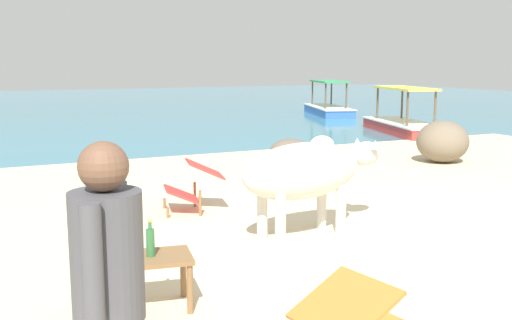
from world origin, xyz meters
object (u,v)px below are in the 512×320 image
boat_red (404,123)px  boat_blue (328,108)px  person_standing (109,291)px  low_bench_table (143,265)px  deck_chair_far (193,183)px  cow (307,171)px  bottle (150,242)px

boat_red → boat_blue: size_ratio=1.00×
person_standing → boat_blue: person_standing is taller
low_bench_table → boat_blue: size_ratio=0.21×
deck_chair_far → boat_red: size_ratio=0.22×
cow → boat_red: boat_red is taller
boat_red → bottle: bearing=148.2°
person_standing → boat_red: (10.43, 10.67, -0.70)m
low_bench_table → boat_red: boat_red is taller
cow → low_bench_table: cow is taller
cow → boat_red: (7.60, 7.58, -0.50)m
low_bench_table → person_standing: 2.09m
cow → boat_blue: size_ratio=0.53×
bottle → deck_chair_far: (1.36, 2.82, -0.17)m
cow → deck_chair_far: 1.82m
person_standing → deck_chair_far: bearing=-86.2°
deck_chair_far → person_standing: size_ratio=0.53×
person_standing → low_bench_table: bearing=-81.3°
boat_red → boat_blue: 6.10m
bottle → boat_red: (9.73, 8.79, -0.31)m
deck_chair_far → boat_red: boat_red is taller
cow → low_bench_table: bearing=-161.3°
cow → person_standing: 4.20m
low_bench_table → boat_red: 13.15m
deck_chair_far → boat_red: (8.37, 5.97, -0.13)m
deck_chair_far → person_standing: (-2.06, -4.71, 0.56)m
bottle → deck_chair_far: size_ratio=0.34×
person_standing → cow: bearing=-105.0°
bottle → person_standing: person_standing is taller
boat_red → boat_blue: same height
bottle → cow: bearing=29.6°
cow → boat_blue: (8.89, 13.54, -0.50)m
low_bench_table → deck_chair_far: (1.42, 2.81, 0.02)m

